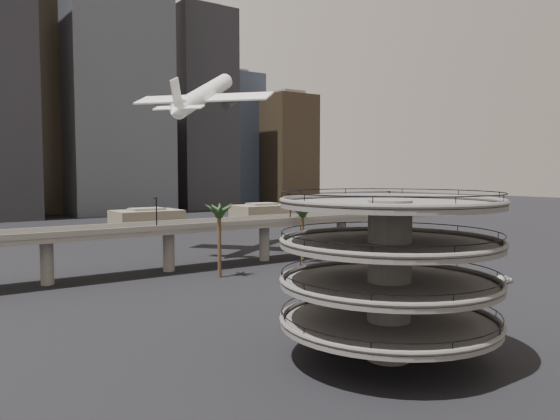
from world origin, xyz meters
TOP-DOWN VIEW (x-y plane):
  - ground at (0.00, 0.00)m, footprint 700.00×700.00m
  - parking_ramp at (-13.00, -4.00)m, footprint 22.20×22.20m
  - overpass at (0.00, 55.00)m, footprint 130.00×9.30m
  - palm_trees at (14.02, 44.65)m, footprint 42.40×10.40m
  - low_buildings at (6.89, 142.30)m, footprint 135.00×27.50m
  - skyline at (15.11, 217.08)m, footprint 269.00×86.00m
  - airborne_jet at (5.93, 72.58)m, footprint 29.97×28.93m
  - car_a at (0.66, 17.23)m, footprint 4.55×2.06m
  - car_b at (19.31, 25.70)m, footprint 5.14×3.77m
  - car_c at (31.29, 11.42)m, footprint 4.89×2.50m

SIDE VIEW (x-z plane):
  - ground at x=0.00m, z-range 0.00..0.00m
  - car_c at x=31.29m, z-range 0.00..1.36m
  - car_a at x=0.66m, z-range 0.00..1.51m
  - car_b at x=19.31m, z-range 0.00..1.62m
  - low_buildings at x=6.89m, z-range -0.54..6.26m
  - overpass at x=0.00m, z-range -0.01..14.69m
  - parking_ramp at x=-13.00m, z-range 1.16..18.51m
  - palm_trees at x=14.02m, z-range 4.43..18.43m
  - airborne_jet at x=5.93m, z-range 28.70..44.92m
  - skyline at x=15.11m, z-range -17.57..113.58m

